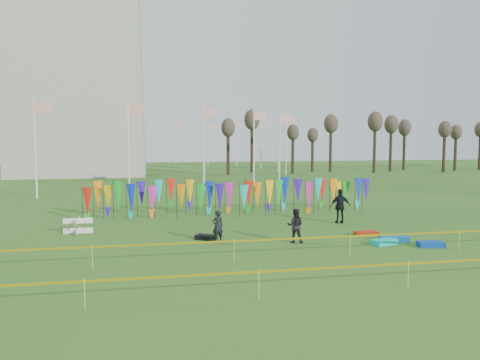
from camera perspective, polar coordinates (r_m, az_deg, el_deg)
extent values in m
plane|color=#255819|center=(21.09, 3.08, -8.07)|extent=(160.00, 160.00, 0.00)
cylinder|color=silver|center=(70.55, 4.69, 4.31)|extent=(0.16, 0.16, 8.00)
plane|color=#B61A13|center=(70.75, 5.18, 6.98)|extent=(1.40, 0.00, 1.40)
cylinder|color=silver|center=(77.32, 2.56, 4.38)|extent=(0.16, 0.16, 8.00)
plane|color=#B61A13|center=(77.50, 3.00, 6.81)|extent=(1.40, 0.00, 1.40)
cylinder|color=silver|center=(83.35, -0.40, 4.42)|extent=(0.16, 0.16, 8.00)
plane|color=#B61A13|center=(83.49, 0.00, 6.69)|extent=(1.40, 0.00, 1.40)
cylinder|color=silver|center=(88.40, -3.94, 4.44)|extent=(0.16, 0.16, 8.00)
plane|color=#B61A13|center=(88.51, -3.57, 6.58)|extent=(1.40, 0.00, 1.40)
cylinder|color=silver|center=(92.32, -7.86, 4.42)|extent=(0.16, 0.16, 8.00)
plane|color=#B61A13|center=(92.39, -7.51, 6.47)|extent=(1.40, 0.00, 1.40)
cylinder|color=silver|center=(95.00, -12.04, 4.37)|extent=(0.16, 0.16, 8.00)
plane|color=#B61A13|center=(95.02, -11.71, 6.37)|extent=(1.40, 0.00, 1.40)
cylinder|color=silver|center=(96.36, -16.35, 4.29)|extent=(0.16, 0.16, 8.00)
plane|color=#B61A13|center=(96.34, -16.04, 6.26)|extent=(1.40, 0.00, 1.40)
cylinder|color=silver|center=(96.36, -20.71, 4.17)|extent=(0.16, 0.16, 8.00)
plane|color=#B61A13|center=(96.30, -20.42, 6.14)|extent=(1.40, 0.00, 1.40)
cylinder|color=silver|center=(95.01, -25.02, 4.02)|extent=(0.16, 0.16, 8.00)
plane|color=#B61A13|center=(94.90, -24.74, 6.03)|extent=(1.40, 0.00, 1.40)
cylinder|color=silver|center=(40.94, -23.69, 3.48)|extent=(0.16, 0.16, 8.00)
plane|color=#B61A13|center=(40.89, -23.02, 8.13)|extent=(1.40, 0.00, 1.40)
cylinder|color=silver|center=(40.93, -13.43, 3.75)|extent=(0.16, 0.16, 8.00)
plane|color=#B61A13|center=(40.99, -12.68, 8.39)|extent=(1.40, 0.00, 1.40)
cylinder|color=silver|center=(43.98, -4.43, 3.95)|extent=(0.16, 0.16, 8.00)
plane|color=#B61A13|center=(44.12, -3.67, 8.24)|extent=(1.40, 0.00, 1.40)
cylinder|color=silver|center=(49.34, 1.70, 4.06)|extent=(0.16, 0.16, 8.00)
plane|color=#B61A13|center=(49.53, 2.40, 7.88)|extent=(1.40, 0.00, 1.40)
cylinder|color=silver|center=(56.05, 4.85, 4.15)|extent=(0.16, 0.16, 8.00)
plane|color=#B61A13|center=(56.27, 5.47, 7.51)|extent=(1.40, 0.00, 1.40)
cylinder|color=silver|center=(63.32, 5.63, 4.23)|extent=(0.16, 0.16, 8.00)
plane|color=#B61A13|center=(63.54, 6.18, 7.21)|extent=(1.40, 0.00, 1.40)
cylinder|color=black|center=(29.23, -18.74, -2.54)|extent=(0.03, 0.03, 2.15)
cone|color=red|center=(29.17, -18.21, -2.15)|extent=(0.64, 0.64, 1.60)
cylinder|color=black|center=(29.15, -17.53, -2.53)|extent=(0.03, 0.03, 2.15)
cone|color=orange|center=(29.10, -16.99, -2.14)|extent=(0.64, 0.64, 1.60)
cylinder|color=black|center=(29.09, -16.32, -2.51)|extent=(0.03, 0.03, 2.15)
cone|color=#FFB40D|center=(29.04, -15.77, -2.12)|extent=(0.64, 0.64, 1.60)
cylinder|color=black|center=(29.04, -15.09, -2.50)|extent=(0.03, 0.03, 2.15)
cone|color=green|center=(28.99, -14.55, -2.11)|extent=(0.64, 0.64, 1.60)
cylinder|color=black|center=(29.00, -13.87, -2.48)|extent=(0.03, 0.03, 2.15)
cone|color=#0A2CB8|center=(28.96, -13.32, -2.09)|extent=(0.64, 0.64, 1.60)
cylinder|color=black|center=(28.97, -12.64, -2.46)|extent=(0.03, 0.03, 2.15)
cone|color=#3212A5|center=(28.94, -12.10, -2.07)|extent=(0.64, 0.64, 1.60)
cylinder|color=black|center=(28.96, -11.42, -2.44)|extent=(0.03, 0.03, 2.15)
cone|color=#D317A0|center=(28.93, -10.87, -2.05)|extent=(0.64, 0.64, 1.60)
cylinder|color=black|center=(28.96, -10.19, -2.42)|extent=(0.03, 0.03, 2.15)
cone|color=#0DBDC7|center=(28.94, -9.64, -2.03)|extent=(0.64, 0.64, 1.60)
cylinder|color=black|center=(28.97, -8.96, -2.40)|extent=(0.03, 0.03, 2.15)
cone|color=red|center=(28.96, -8.41, -2.01)|extent=(0.64, 0.64, 1.60)
cylinder|color=black|center=(29.00, -7.73, -2.38)|extent=(0.03, 0.03, 2.15)
cone|color=orange|center=(28.99, -7.18, -1.99)|extent=(0.64, 0.64, 1.60)
cylinder|color=black|center=(29.04, -6.51, -2.36)|extent=(0.03, 0.03, 2.15)
cone|color=#FFB40D|center=(29.04, -5.96, -1.96)|extent=(0.64, 0.64, 1.60)
cylinder|color=black|center=(29.09, -5.29, -2.33)|extent=(0.03, 0.03, 2.15)
cone|color=green|center=(29.10, -4.74, -1.94)|extent=(0.64, 0.64, 1.60)
cylinder|color=black|center=(29.16, -4.07, -2.31)|extent=(0.03, 0.03, 2.15)
cone|color=#0A2CB8|center=(29.17, -3.53, -1.91)|extent=(0.64, 0.64, 1.60)
cylinder|color=black|center=(29.24, -2.86, -2.28)|extent=(0.03, 0.03, 2.15)
cone|color=#3212A5|center=(29.26, -2.32, -1.89)|extent=(0.64, 0.64, 1.60)
cylinder|color=black|center=(29.33, -1.66, -2.25)|extent=(0.03, 0.03, 2.15)
cone|color=#D317A0|center=(29.36, -1.12, -1.86)|extent=(0.64, 0.64, 1.60)
cylinder|color=black|center=(29.44, -0.47, -2.23)|extent=(0.03, 0.03, 2.15)
cone|color=#0DBDC7|center=(29.47, 0.06, -1.84)|extent=(0.64, 0.64, 1.60)
cylinder|color=black|center=(29.56, 0.71, -2.20)|extent=(0.03, 0.03, 2.15)
cone|color=red|center=(29.59, 1.25, -1.81)|extent=(0.64, 0.64, 1.60)
cylinder|color=black|center=(29.69, 1.89, -2.17)|extent=(0.03, 0.03, 2.15)
cone|color=orange|center=(29.73, 2.42, -1.78)|extent=(0.64, 0.64, 1.60)
cylinder|color=black|center=(29.83, 3.05, -2.14)|extent=(0.03, 0.03, 2.15)
cone|color=#FFB40D|center=(29.88, 3.57, -1.75)|extent=(0.64, 0.64, 1.60)
cylinder|color=black|center=(29.99, 4.20, -2.11)|extent=(0.03, 0.03, 2.15)
cone|color=green|center=(30.04, 4.72, -1.72)|extent=(0.64, 0.64, 1.60)
cylinder|color=black|center=(30.15, 5.34, -2.08)|extent=(0.03, 0.03, 2.15)
cone|color=#0A2CB8|center=(30.21, 5.85, -1.69)|extent=(0.64, 0.64, 1.60)
cylinder|color=black|center=(30.33, 6.47, -2.05)|extent=(0.03, 0.03, 2.15)
cone|color=#3212A5|center=(30.39, 6.98, -1.67)|extent=(0.64, 0.64, 1.60)
cylinder|color=black|center=(30.52, 7.58, -2.01)|extent=(0.03, 0.03, 2.15)
cone|color=#D317A0|center=(30.59, 8.08, -1.64)|extent=(0.64, 0.64, 1.60)
cylinder|color=black|center=(30.73, 8.68, -1.98)|extent=(0.03, 0.03, 2.15)
cone|color=#0DBDC7|center=(30.80, 9.17, -1.61)|extent=(0.64, 0.64, 1.60)
cylinder|color=black|center=(30.94, 9.76, -1.95)|extent=(0.03, 0.03, 2.15)
cone|color=red|center=(31.02, 10.25, -1.58)|extent=(0.64, 0.64, 1.60)
cylinder|color=black|center=(31.16, 10.83, -1.92)|extent=(0.03, 0.03, 2.15)
cone|color=orange|center=(31.25, 11.31, -1.55)|extent=(0.64, 0.64, 1.60)
cylinder|color=black|center=(31.40, 11.88, -1.88)|extent=(0.03, 0.03, 2.15)
cone|color=#FFB40D|center=(31.48, 12.36, -1.52)|extent=(0.64, 0.64, 1.60)
cylinder|color=black|center=(31.64, 12.92, -1.85)|extent=(0.03, 0.03, 2.15)
cone|color=green|center=(31.73, 13.39, -1.49)|extent=(0.64, 0.64, 1.60)
cylinder|color=black|center=(31.90, 13.94, -1.82)|extent=(0.03, 0.03, 2.15)
cone|color=#0A2CB8|center=(31.99, 14.40, -1.45)|extent=(0.64, 0.64, 1.60)
cylinder|color=black|center=(32.16, 14.94, -1.79)|extent=(0.03, 0.03, 2.15)
cone|color=#3212A5|center=(32.26, 15.40, -1.42)|extent=(0.64, 0.64, 1.60)
cube|color=#FBE105|center=(18.70, 4.85, -7.20)|extent=(26.00, 0.01, 0.08)
cylinder|color=yellow|center=(18.21, -17.15, -8.93)|extent=(0.02, 0.02, 0.90)
cylinder|color=yellow|center=(18.35, -1.25, -8.61)|extent=(0.02, 0.02, 0.90)
cylinder|color=yellow|center=(19.79, 13.31, -7.74)|extent=(0.02, 0.02, 0.90)
cylinder|color=yellow|center=(22.29, 25.20, -6.65)|extent=(0.02, 0.02, 0.90)
cube|color=#FBE105|center=(14.72, 9.49, -10.60)|extent=(26.00, 0.01, 0.08)
cylinder|color=yellow|center=(14.10, -19.07, -13.08)|extent=(0.02, 0.02, 0.90)
cylinder|color=yellow|center=(14.27, 1.74, -12.58)|extent=(0.02, 0.02, 0.90)
cylinder|color=yellow|center=(16.09, 19.72, -10.85)|extent=(0.02, 0.02, 0.90)
cylinder|color=#332219|center=(64.89, -1.19, 3.57)|extent=(0.44, 0.44, 6.40)
ellipsoid|color=#47382F|center=(64.90, -1.19, 6.53)|extent=(1.92, 1.92, 2.56)
cylinder|color=#332219|center=(65.69, 2.26, 3.58)|extent=(0.44, 0.44, 6.40)
ellipsoid|color=#47382F|center=(65.70, 2.27, 6.51)|extent=(1.92, 1.92, 2.56)
cylinder|color=#332219|center=(66.72, 5.61, 3.58)|extent=(0.44, 0.44, 6.40)
ellipsoid|color=#47382F|center=(66.72, 5.64, 6.47)|extent=(1.92, 1.92, 2.56)
cylinder|color=#332219|center=(67.96, 8.85, 3.57)|extent=(0.44, 0.44, 6.40)
ellipsoid|color=#47382F|center=(67.97, 8.89, 6.40)|extent=(1.92, 1.92, 2.56)
cylinder|color=#332219|center=(69.42, 11.97, 3.55)|extent=(0.44, 0.44, 6.40)
ellipsoid|color=#47382F|center=(69.43, 12.02, 6.32)|extent=(1.92, 1.92, 2.56)
cylinder|color=#332219|center=(71.07, 14.95, 3.52)|extent=(0.44, 0.44, 6.40)
ellipsoid|color=#47382F|center=(71.08, 15.01, 6.23)|extent=(1.92, 1.92, 2.56)
cylinder|color=#332219|center=(72.90, 17.78, 3.48)|extent=(0.44, 0.44, 6.40)
ellipsoid|color=#47382F|center=(72.91, 17.85, 6.12)|extent=(1.92, 1.92, 2.56)
cylinder|color=#332219|center=(74.91, 20.47, 3.44)|extent=(0.44, 0.44, 6.40)
ellipsoid|color=#47382F|center=(74.91, 20.55, 6.01)|extent=(1.92, 1.92, 2.56)
cylinder|color=#332219|center=(77.07, 23.01, 3.39)|extent=(0.44, 0.44, 6.40)
ellipsoid|color=#47382F|center=(77.07, 23.10, 5.89)|extent=(1.92, 1.92, 2.56)
cylinder|color=#332219|center=(79.37, 25.42, 3.34)|extent=(0.44, 0.44, 6.40)
ellipsoid|color=#47382F|center=(79.37, 25.51, 5.76)|extent=(1.92, 1.92, 2.56)
cylinder|color=#B4180D|center=(24.83, -20.07, -5.44)|extent=(0.02, 0.02, 0.81)
cylinder|color=#B4180D|center=(24.72, -18.44, -5.43)|extent=(0.02, 0.02, 0.81)
cylinder|color=#B4180D|center=(25.52, -19.82, -5.16)|extent=(0.02, 0.02, 0.81)
cylinder|color=#B4180D|center=(25.42, -18.23, -5.15)|extent=(0.02, 0.02, 0.81)
imported|color=black|center=(21.65, -2.75, -5.68)|extent=(0.65, 0.55, 1.52)
imported|color=black|center=(21.81, 6.75, -5.55)|extent=(0.88, 0.70, 1.58)
imported|color=black|center=(27.22, 12.13, -3.13)|extent=(1.22, 0.79, 1.96)
cube|color=#0DC9BE|center=(22.36, 17.16, -7.23)|extent=(1.34, 0.95, 0.24)
cube|color=#0A40A8|center=(22.57, 22.20, -7.27)|extent=(1.19, 0.76, 0.23)
cube|color=#B5240C|center=(24.18, 15.15, -6.30)|extent=(1.18, 0.60, 0.21)
cube|color=black|center=(22.49, -4.16, -6.97)|extent=(1.12, 0.98, 0.22)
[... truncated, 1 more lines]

